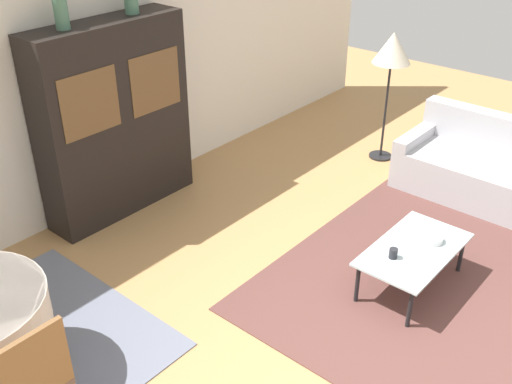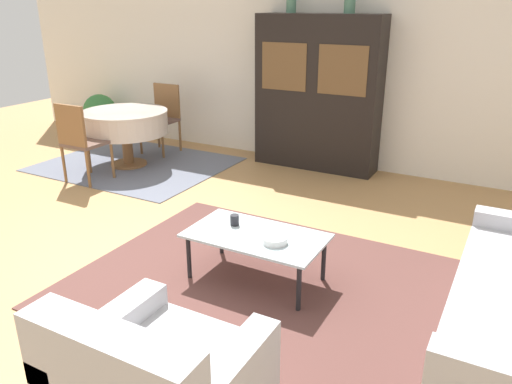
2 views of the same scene
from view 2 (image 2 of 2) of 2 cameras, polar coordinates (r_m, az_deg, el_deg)
ground_plane at (r=4.36m, az=-15.19°, el=-8.47°), size 14.00×14.00×0.00m
wall_back at (r=6.91m, az=5.25°, el=14.70°), size 10.00×0.06×2.70m
area_rug at (r=3.97m, az=1.25°, el=-10.67°), size 2.96×2.33×0.01m
dining_rug at (r=7.04m, az=-13.57°, el=3.10°), size 2.40×1.94×0.01m
coffee_table at (r=3.89m, az=0.00°, el=-5.34°), size 1.07×0.60×0.39m
display_cabinet at (r=6.59m, az=7.05°, el=11.08°), size 1.62×0.43×1.96m
dining_table at (r=6.87m, az=-14.73°, el=7.69°), size 1.12×1.12×0.74m
dining_chair_near at (r=6.35m, az=-19.49°, el=5.80°), size 0.44×0.44×0.97m
dining_chair_far at (r=7.45m, az=-10.61°, el=8.73°), size 0.44×0.44×0.97m
cup at (r=4.02m, az=-2.46°, el=-3.22°), size 0.07×0.07×0.09m
bowl at (r=3.74m, az=2.17°, el=-5.48°), size 0.19×0.19×0.05m
vase_tall at (r=6.66m, az=4.05°, el=20.87°), size 0.12×0.12×0.26m
vase_short at (r=6.37m, az=10.66°, el=20.29°), size 0.13×0.13×0.20m
potted_plant at (r=8.64m, az=-17.37°, el=8.55°), size 0.53×0.53×0.69m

